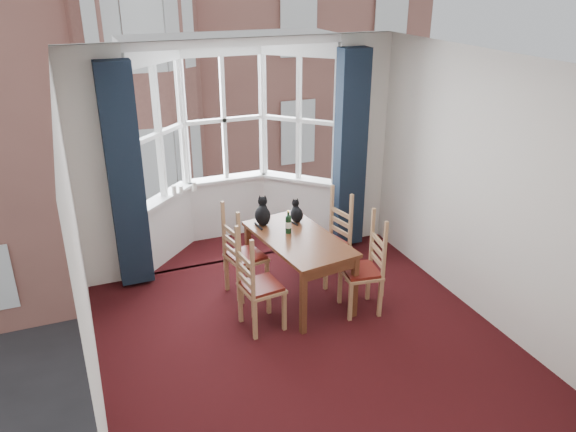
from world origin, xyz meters
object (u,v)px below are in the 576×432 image
chair_left_far (239,259)px  chair_right_near (369,271)px  chair_right_far (334,243)px  candle_short (181,190)px  wine_bottle (288,223)px  candle_tall (174,190)px  chair_left_near (254,289)px  candle_extra (194,186)px  cat_right (296,213)px  cat_left (263,214)px  dining_table (299,245)px

chair_left_far → chair_right_near: same height
chair_right_far → candle_short: size_ratio=9.81×
wine_bottle → candle_tall: 1.72m
chair_left_near → chair_left_far: same height
wine_bottle → candle_short: bearing=122.9°
chair_left_near → chair_right_near: (1.29, -0.11, 0.00)m
chair_left_far → candle_extra: 1.40m
cat_right → wine_bottle: size_ratio=1.02×
chair_right_far → candle_extra: 1.97m
chair_left_near → cat_right: cat_right is taller
chair_left_near → chair_right_near: same height
chair_left_near → cat_left: cat_left is taller
chair_left_far → candle_tall: (-0.46, 1.26, 0.46)m
chair_right_near → candle_short: size_ratio=9.81×
candle_short → chair_left_far: bearing=-74.1°
candle_tall → cat_left: bearing=-52.2°
dining_table → wine_bottle: (-0.06, 0.15, 0.22)m
candle_tall → cat_right: bearing=-42.8°
chair_left_near → wine_bottle: wine_bottle is taller
chair_left_far → cat_left: size_ratio=2.67×
cat_left → cat_right: bearing=-10.2°
dining_table → candle_tall: size_ratio=11.78×
chair_right_far → candle_tall: (-1.66, 1.28, 0.46)m
chair_left_far → chair_right_far: size_ratio=1.00×
chair_left_far → chair_right_near: size_ratio=1.00×
dining_table → candle_extra: candle_extra is taller
chair_left_near → candle_extra: size_ratio=7.92×
cat_left → candle_extra: 1.24m
chair_left_far → candle_extra: (-0.19, 1.31, 0.46)m
chair_left_near → wine_bottle: bearing=42.6°
wine_bottle → candle_extra: size_ratio=2.34×
candle_tall → dining_table: bearing=-55.1°
chair_right_near → chair_right_far: size_ratio=1.00×
cat_left → wine_bottle: bearing=-60.3°
chair_left_near → cat_right: (0.82, 0.82, 0.40)m
cat_right → candle_extra: size_ratio=2.38×
candle_tall → candle_short: 0.10m
wine_bottle → cat_right: bearing=51.5°
chair_left_near → cat_left: bearing=64.8°
dining_table → chair_left_near: size_ratio=1.61×
dining_table → chair_left_far: (-0.62, 0.28, -0.20)m
chair_left_far → candle_short: 1.41m
chair_right_far → wine_bottle: bearing=-170.0°
cat_right → candle_extra: bearing=128.8°
chair_right_far → candle_tall: candle_tall is taller
cat_left → cat_right: 0.41m
chair_right_far → cat_right: (-0.44, 0.15, 0.40)m
candle_tall → candle_short: bearing=17.9°
dining_table → chair_left_far: size_ratio=1.61×
wine_bottle → cat_left: bearing=119.7°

